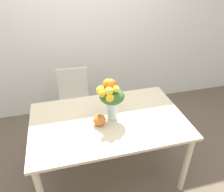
{
  "coord_description": "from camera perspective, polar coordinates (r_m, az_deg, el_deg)",
  "views": [
    {
      "loc": [
        -0.39,
        -1.65,
        2.11
      ],
      "look_at": [
        0.04,
        0.01,
        1.02
      ],
      "focal_mm": 35.0,
      "sensor_mm": 36.0,
      "label": 1
    }
  ],
  "objects": [
    {
      "name": "ground_plane",
      "position": [
        2.7,
        -0.83,
        -18.93
      ],
      "size": [
        12.0,
        12.0,
        0.0
      ],
      "primitive_type": "plane",
      "color": "brown"
    },
    {
      "name": "dining_chair_near_window",
      "position": [
        2.94,
        -9.7,
        -1.68
      ],
      "size": [
        0.45,
        0.45,
        0.92
      ],
      "rotation": [
        0.0,
        0.0,
        -0.07
      ],
      "color": "silver",
      "rests_on": "ground_plane"
    },
    {
      "name": "dining_table",
      "position": [
        2.22,
        -0.97,
        -7.94
      ],
      "size": [
        1.51,
        0.94,
        0.77
      ],
      "color": "beige",
      "rests_on": "ground_plane"
    },
    {
      "name": "pumpkin",
      "position": [
        2.07,
        -3.26,
        -6.28
      ],
      "size": [
        0.12,
        0.12,
        0.11
      ],
      "color": "orange",
      "rests_on": "dining_table"
    },
    {
      "name": "wall_back",
      "position": [
        3.19,
        -7.46,
        18.3
      ],
      "size": [
        8.0,
        0.06,
        2.7
      ],
      "color": "white",
      "rests_on": "ground_plane"
    },
    {
      "name": "flower_vase",
      "position": [
        2.03,
        -0.31,
        -0.14
      ],
      "size": [
        0.26,
        0.3,
        0.43
      ],
      "color": "silver",
      "rests_on": "dining_table"
    }
  ]
}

